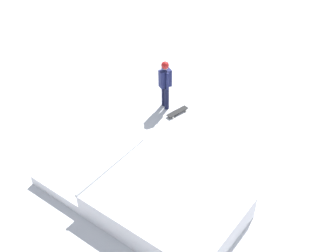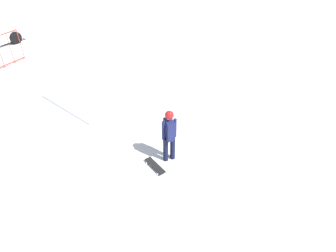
% 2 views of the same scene
% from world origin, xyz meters
% --- Properties ---
extents(ground_plane, '(60.00, 60.00, 0.00)m').
position_xyz_m(ground_plane, '(0.00, 0.00, 0.00)').
color(ground_plane, silver).
extents(skate_ramp, '(5.71, 3.34, 0.74)m').
position_xyz_m(skate_ramp, '(1.71, 1.29, 0.32)').
color(skate_ramp, silver).
rests_on(skate_ramp, ground).
extents(skater, '(0.40, 0.44, 1.73)m').
position_xyz_m(skater, '(3.46, -2.67, 1.01)').
color(skater, black).
rests_on(skater, ground).
extents(skateboard, '(0.48, 0.82, 0.09)m').
position_xyz_m(skateboard, '(2.93, -2.52, 0.08)').
color(skateboard, black).
rests_on(skateboard, ground).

